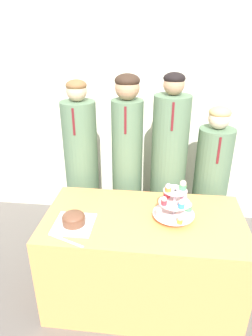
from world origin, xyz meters
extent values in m
cube|color=beige|center=(0.00, 1.61, 1.35)|extent=(9.00, 0.06, 2.70)
cube|color=#EF9951|center=(0.00, 0.37, 0.37)|extent=(1.40, 0.73, 0.74)
cube|color=white|center=(-0.46, 0.23, 0.75)|extent=(0.26, 0.26, 0.01)
cylinder|color=brown|center=(-0.46, 0.23, 0.78)|extent=(0.15, 0.15, 0.05)
ellipsoid|color=brown|center=(-0.46, 0.23, 0.81)|extent=(0.15, 0.15, 0.05)
cube|color=silver|center=(-0.42, 0.04, 0.75)|extent=(0.16, 0.08, 0.00)
cube|color=#B2B2B7|center=(-0.53, 0.09, 0.75)|extent=(0.07, 0.05, 0.01)
cylinder|color=silver|center=(0.20, 0.37, 0.86)|extent=(0.02, 0.02, 0.23)
cylinder|color=silver|center=(0.20, 0.37, 0.79)|extent=(0.29, 0.29, 0.01)
cylinder|color=silver|center=(0.20, 0.37, 0.88)|extent=(0.21, 0.21, 0.01)
cylinder|color=silver|center=(0.20, 0.37, 0.97)|extent=(0.16, 0.16, 0.01)
cylinder|color=#E5333D|center=(0.17, 0.48, 0.80)|extent=(0.05, 0.05, 0.02)
sphere|color=beige|center=(0.17, 0.48, 0.83)|extent=(0.04, 0.04, 0.04)
cylinder|color=pink|center=(0.10, 0.33, 0.81)|extent=(0.05, 0.05, 0.03)
sphere|color=beige|center=(0.10, 0.33, 0.84)|extent=(0.04, 0.04, 0.04)
cylinder|color=yellow|center=(0.24, 0.26, 0.80)|extent=(0.04, 0.04, 0.03)
sphere|color=beige|center=(0.24, 0.26, 0.83)|extent=(0.03, 0.03, 0.03)
cylinder|color=#4CB766|center=(0.31, 0.42, 0.81)|extent=(0.05, 0.05, 0.03)
sphere|color=silver|center=(0.31, 0.42, 0.84)|extent=(0.04, 0.04, 0.04)
cylinder|color=#E5333D|center=(0.15, 0.43, 0.90)|extent=(0.05, 0.05, 0.03)
sphere|color=silver|center=(0.15, 0.43, 0.92)|extent=(0.04, 0.04, 0.04)
cylinder|color=#E5333D|center=(0.13, 0.33, 0.90)|extent=(0.04, 0.04, 0.03)
sphere|color=white|center=(0.13, 0.33, 0.92)|extent=(0.04, 0.04, 0.04)
cylinder|color=#3893DB|center=(0.24, 0.30, 0.90)|extent=(0.04, 0.04, 0.03)
sphere|color=#F4E5C6|center=(0.24, 0.30, 0.92)|extent=(0.04, 0.04, 0.04)
cylinder|color=pink|center=(0.26, 0.42, 0.89)|extent=(0.04, 0.04, 0.02)
sphere|color=white|center=(0.26, 0.42, 0.92)|extent=(0.04, 0.04, 0.04)
cylinder|color=orange|center=(0.15, 0.35, 0.98)|extent=(0.04, 0.04, 0.03)
sphere|color=silver|center=(0.15, 0.35, 1.01)|extent=(0.04, 0.04, 0.04)
cylinder|color=#4CB766|center=(0.25, 0.39, 0.99)|extent=(0.05, 0.05, 0.03)
sphere|color=beige|center=(0.25, 0.39, 1.02)|extent=(0.04, 0.04, 0.04)
cylinder|color=#567556|center=(-0.60, 1.00, 0.70)|extent=(0.29, 0.29, 1.40)
sphere|color=#D6AD89|center=(-0.60, 1.00, 1.48)|extent=(0.17, 0.17, 0.17)
ellipsoid|color=brown|center=(-0.60, 1.00, 1.53)|extent=(0.17, 0.17, 0.09)
cube|color=maroon|center=(-0.60, 0.85, 1.27)|extent=(0.02, 0.01, 0.22)
cylinder|color=#567556|center=(-0.19, 1.00, 0.71)|extent=(0.26, 0.26, 1.42)
sphere|color=tan|center=(-0.19, 1.00, 1.52)|extent=(0.20, 0.20, 0.20)
ellipsoid|color=#332319|center=(-0.19, 1.00, 1.57)|extent=(0.20, 0.20, 0.11)
cube|color=maroon|center=(-0.19, 0.87, 1.29)|extent=(0.02, 0.01, 0.22)
cylinder|color=#567556|center=(0.17, 1.00, 0.73)|extent=(0.30, 0.30, 1.47)
sphere|color=tan|center=(0.17, 1.00, 1.55)|extent=(0.17, 0.17, 0.17)
ellipsoid|color=black|center=(0.17, 1.00, 1.59)|extent=(0.17, 0.17, 0.09)
cube|color=maroon|center=(0.17, 0.85, 1.34)|extent=(0.02, 0.01, 0.22)
cylinder|color=#567556|center=(0.55, 1.00, 0.60)|extent=(0.30, 0.30, 1.21)
sphere|color=beige|center=(0.55, 1.00, 1.29)|extent=(0.17, 0.17, 0.17)
ellipsoid|color=tan|center=(0.55, 1.00, 1.34)|extent=(0.18, 0.18, 0.10)
cube|color=maroon|center=(0.55, 0.85, 1.08)|extent=(0.02, 0.01, 0.22)
camera|label=1|loc=(0.07, -1.37, 1.95)|focal=32.00mm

